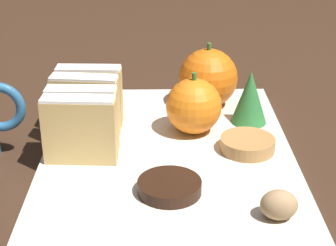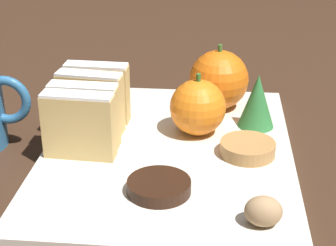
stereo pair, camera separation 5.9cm
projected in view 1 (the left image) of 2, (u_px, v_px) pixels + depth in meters
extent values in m
plane|color=#382316|center=(168.00, 158.00, 0.61)|extent=(6.00, 6.00, 0.00)
cube|color=silver|center=(168.00, 153.00, 0.60)|extent=(0.26, 0.34, 0.01)
cube|color=tan|center=(80.00, 131.00, 0.56)|extent=(0.07, 0.03, 0.07)
cube|color=white|center=(77.00, 99.00, 0.55)|extent=(0.07, 0.02, 0.00)
cube|color=tan|center=(83.00, 119.00, 0.59)|extent=(0.07, 0.02, 0.07)
cube|color=white|center=(81.00, 88.00, 0.57)|extent=(0.07, 0.02, 0.00)
cube|color=tan|center=(85.00, 107.00, 0.62)|extent=(0.08, 0.03, 0.07)
cube|color=white|center=(83.00, 77.00, 0.60)|extent=(0.07, 0.03, 0.00)
cube|color=tan|center=(90.00, 97.00, 0.64)|extent=(0.07, 0.02, 0.07)
cube|color=white|center=(88.00, 68.00, 0.63)|extent=(0.07, 0.02, 0.00)
sphere|color=orange|center=(208.00, 78.00, 0.69)|extent=(0.07, 0.07, 0.07)
cylinder|color=#38702D|center=(209.00, 47.00, 0.67)|extent=(0.01, 0.01, 0.01)
sphere|color=orange|center=(194.00, 106.00, 0.62)|extent=(0.06, 0.06, 0.06)
cylinder|color=#38702D|center=(194.00, 77.00, 0.61)|extent=(0.01, 0.01, 0.01)
ellipsoid|color=tan|center=(279.00, 205.00, 0.48)|extent=(0.03, 0.03, 0.03)
cylinder|color=black|center=(169.00, 187.00, 0.52)|extent=(0.06, 0.06, 0.01)
cylinder|color=#B27F47|center=(247.00, 144.00, 0.59)|extent=(0.06, 0.06, 0.01)
cone|color=#2D7538|center=(250.00, 97.00, 0.65)|extent=(0.04, 0.04, 0.06)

